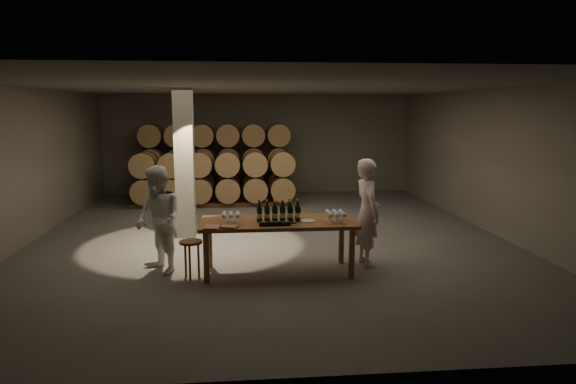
{
  "coord_description": "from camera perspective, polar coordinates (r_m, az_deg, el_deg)",
  "views": [
    {
      "loc": [
        -0.64,
        -10.92,
        2.77
      ],
      "look_at": [
        0.34,
        -0.73,
        1.1
      ],
      "focal_mm": 32.0,
      "sensor_mm": 36.0,
      "label": 1
    }
  ],
  "objects": [
    {
      "name": "room",
      "position": [
        11.24,
        -11.41,
        3.11
      ],
      "size": [
        12.0,
        12.0,
        12.0
      ],
      "color": "#575451",
      "rests_on": "ground"
    },
    {
      "name": "tasting_table",
      "position": [
        8.67,
        -1.12,
        -3.89
      ],
      "size": [
        2.6,
        1.1,
        0.9
      ],
      "color": "brown",
      "rests_on": "ground"
    },
    {
      "name": "barrel_stack_back",
      "position": [
        16.22,
        -8.0,
        3.6
      ],
      "size": [
        4.7,
        0.95,
        2.31
      ],
      "color": "brown",
      "rests_on": "ground"
    },
    {
      "name": "barrel_stack_front",
      "position": [
        14.87,
        -8.2,
        1.65
      ],
      "size": [
        4.7,
        0.95,
        1.57
      ],
      "color": "brown",
      "rests_on": "ground"
    },
    {
      "name": "bottle_cluster",
      "position": [
        8.63,
        -1.05,
        -2.39
      ],
      "size": [
        0.74,
        0.24,
        0.35
      ],
      "color": "black",
      "rests_on": "tasting_table"
    },
    {
      "name": "lying_bottles",
      "position": [
        8.28,
        -1.4,
        -3.52
      ],
      "size": [
        0.61,
        0.08,
        0.08
      ],
      "color": "black",
      "rests_on": "tasting_table"
    },
    {
      "name": "glass_cluster_left",
      "position": [
        8.56,
        -6.37,
        -2.57
      ],
      "size": [
        0.3,
        0.3,
        0.17
      ],
      "color": "silver",
      "rests_on": "tasting_table"
    },
    {
      "name": "glass_cluster_right",
      "position": [
        8.63,
        5.31,
        -2.42
      ],
      "size": [
        0.31,
        0.42,
        0.18
      ],
      "color": "silver",
      "rests_on": "tasting_table"
    },
    {
      "name": "plate",
      "position": [
        8.62,
        2.19,
        -3.22
      ],
      "size": [
        0.26,
        0.26,
        0.01
      ],
      "primitive_type": "cylinder",
      "color": "silver",
      "rests_on": "tasting_table"
    },
    {
      "name": "notebook_near",
      "position": [
        8.21,
        -6.53,
        -3.86
      ],
      "size": [
        0.3,
        0.27,
        0.03
      ],
      "primitive_type": "cube",
      "rotation": [
        0.0,
        0.0,
        -0.3
      ],
      "color": "#985A37",
      "rests_on": "tasting_table"
    },
    {
      "name": "notebook_corner",
      "position": [
        8.23,
        -8.46,
        -3.88
      ],
      "size": [
        0.28,
        0.34,
        0.03
      ],
      "primitive_type": "cube",
      "rotation": [
        0.0,
        0.0,
        -0.13
      ],
      "color": "#985A37",
      "rests_on": "tasting_table"
    },
    {
      "name": "pen",
      "position": [
        8.21,
        -6.24,
        -3.92
      ],
      "size": [
        0.13,
        0.05,
        0.01
      ],
      "primitive_type": "cylinder",
      "rotation": [
        0.0,
        1.57,
        0.29
      ],
      "color": "black",
      "rests_on": "tasting_table"
    },
    {
      "name": "stool",
      "position": [
        8.62,
        -10.74,
        -6.09
      ],
      "size": [
        0.38,
        0.38,
        0.63
      ],
      "rotation": [
        0.0,
        0.0,
        -0.11
      ],
      "color": "brown",
      "rests_on": "ground"
    },
    {
      "name": "person_man",
      "position": [
        9.19,
        8.81,
        -2.24
      ],
      "size": [
        0.55,
        0.75,
        1.91
      ],
      "primitive_type": "imported",
      "rotation": [
        0.0,
        0.0,
        1.71
      ],
      "color": "silver",
      "rests_on": "ground"
    },
    {
      "name": "person_woman",
      "position": [
        8.91,
        -14.18,
        -3.02
      ],
      "size": [
        1.09,
        1.13,
        1.83
      ],
      "primitive_type": "imported",
      "rotation": [
        0.0,
        0.0,
        -0.94
      ],
      "color": "white",
      "rests_on": "ground"
    }
  ]
}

